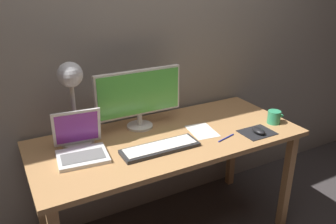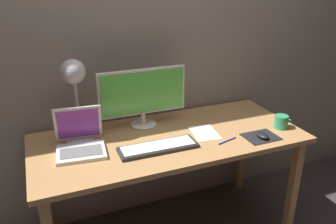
{
  "view_description": "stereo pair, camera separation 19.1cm",
  "coord_description": "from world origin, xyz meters",
  "px_view_note": "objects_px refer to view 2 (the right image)",
  "views": [
    {
      "loc": [
        -0.87,
        -1.6,
        1.65
      ],
      "look_at": [
        -0.03,
        -0.05,
        0.92
      ],
      "focal_mm": 36.48,
      "sensor_mm": 36.0,
      "label": 1
    },
    {
      "loc": [
        -0.69,
        -1.68,
        1.65
      ],
      "look_at": [
        -0.03,
        -0.05,
        0.92
      ],
      "focal_mm": 36.48,
      "sensor_mm": 36.0,
      "label": 2
    }
  ],
  "objects_px": {
    "keyboard_main": "(158,147)",
    "mouse": "(262,135)",
    "pen": "(227,141)",
    "monitor": "(143,94)",
    "coffee_mug": "(281,122)",
    "laptop": "(80,138)",
    "desk_lamp": "(74,85)"
  },
  "relations": [
    {
      "from": "monitor",
      "to": "pen",
      "type": "height_order",
      "value": "monitor"
    },
    {
      "from": "monitor",
      "to": "laptop",
      "type": "height_order",
      "value": "monitor"
    },
    {
      "from": "desk_lamp",
      "to": "pen",
      "type": "height_order",
      "value": "desk_lamp"
    },
    {
      "from": "laptop",
      "to": "mouse",
      "type": "height_order",
      "value": "laptop"
    },
    {
      "from": "monitor",
      "to": "mouse",
      "type": "xyz_separation_m",
      "value": [
        0.59,
        -0.43,
        -0.19
      ]
    },
    {
      "from": "desk_lamp",
      "to": "coffee_mug",
      "type": "relative_size",
      "value": 4.01
    },
    {
      "from": "keyboard_main",
      "to": "mouse",
      "type": "bearing_deg",
      "value": -9.79
    },
    {
      "from": "monitor",
      "to": "coffee_mug",
      "type": "relative_size",
      "value": 4.67
    },
    {
      "from": "laptop",
      "to": "desk_lamp",
      "type": "bearing_deg",
      "value": 82.69
    },
    {
      "from": "coffee_mug",
      "to": "laptop",
      "type": "bearing_deg",
      "value": 170.56
    },
    {
      "from": "keyboard_main",
      "to": "laptop",
      "type": "bearing_deg",
      "value": 156.91
    },
    {
      "from": "monitor",
      "to": "keyboard_main",
      "type": "distance_m",
      "value": 0.38
    },
    {
      "from": "monitor",
      "to": "keyboard_main",
      "type": "relative_size",
      "value": 1.24
    },
    {
      "from": "monitor",
      "to": "laptop",
      "type": "distance_m",
      "value": 0.47
    },
    {
      "from": "laptop",
      "to": "coffee_mug",
      "type": "xyz_separation_m",
      "value": [
        1.2,
        -0.2,
        -0.02
      ]
    },
    {
      "from": "mouse",
      "to": "pen",
      "type": "height_order",
      "value": "mouse"
    },
    {
      "from": "laptop",
      "to": "desk_lamp",
      "type": "distance_m",
      "value": 0.29
    },
    {
      "from": "keyboard_main",
      "to": "mouse",
      "type": "height_order",
      "value": "mouse"
    },
    {
      "from": "laptop",
      "to": "pen",
      "type": "relative_size",
      "value": 2.05
    },
    {
      "from": "monitor",
      "to": "pen",
      "type": "xyz_separation_m",
      "value": [
        0.38,
        -0.39,
        -0.21
      ]
    },
    {
      "from": "mouse",
      "to": "pen",
      "type": "bearing_deg",
      "value": 168.6
    },
    {
      "from": "monitor",
      "to": "desk_lamp",
      "type": "distance_m",
      "value": 0.42
    },
    {
      "from": "keyboard_main",
      "to": "mouse",
      "type": "relative_size",
      "value": 4.6
    },
    {
      "from": "desk_lamp",
      "to": "laptop",
      "type": "bearing_deg",
      "value": -97.31
    },
    {
      "from": "coffee_mug",
      "to": "pen",
      "type": "bearing_deg",
      "value": -175.5
    },
    {
      "from": "monitor",
      "to": "keyboard_main",
      "type": "height_order",
      "value": "monitor"
    },
    {
      "from": "desk_lamp",
      "to": "pen",
      "type": "xyz_separation_m",
      "value": [
        0.78,
        -0.36,
        -0.32
      ]
    },
    {
      "from": "mouse",
      "to": "coffee_mug",
      "type": "distance_m",
      "value": 0.21
    },
    {
      "from": "mouse",
      "to": "pen",
      "type": "xyz_separation_m",
      "value": [
        -0.21,
        0.04,
        -0.02
      ]
    },
    {
      "from": "laptop",
      "to": "mouse",
      "type": "distance_m",
      "value": 1.04
    },
    {
      "from": "keyboard_main",
      "to": "pen",
      "type": "height_order",
      "value": "keyboard_main"
    },
    {
      "from": "keyboard_main",
      "to": "coffee_mug",
      "type": "height_order",
      "value": "coffee_mug"
    }
  ]
}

